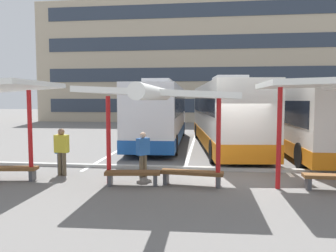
{
  "coord_description": "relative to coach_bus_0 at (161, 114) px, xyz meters",
  "views": [
    {
      "loc": [
        -1.07,
        -11.33,
        2.62
      ],
      "look_at": [
        -2.74,
        2.84,
        1.49
      ],
      "focal_mm": 34.91,
      "sensor_mm": 36.0,
      "label": 1
    }
  ],
  "objects": [
    {
      "name": "platform_kerb",
      "position": [
        3.82,
        -7.32,
        -1.72
      ],
      "size": [
        44.0,
        0.24,
        0.12
      ],
      "primitive_type": "cube",
      "color": "#ADADA8",
      "rests_on": "ground"
    },
    {
      "name": "terminal_building",
      "position": [
        3.85,
        25.54,
        5.49
      ],
      "size": [
        43.59,
        13.87,
        17.28
      ],
      "color": "tan",
      "rests_on": "ground"
    },
    {
      "name": "coach_bus_1",
      "position": [
        3.71,
        -1.29,
        -0.01
      ],
      "size": [
        3.73,
        12.53,
        3.8
      ],
      "color": "silver",
      "rests_on": "ground"
    },
    {
      "name": "waiting_passenger_3",
      "position": [
        -2.23,
        -8.79,
        -0.84
      ],
      "size": [
        0.5,
        0.27,
        1.64
      ],
      "color": "brown",
      "rests_on": "ground"
    },
    {
      "name": "waiting_passenger_0",
      "position": [
        0.61,
        -8.67,
        -0.91
      ],
      "size": [
        0.45,
        0.48,
        1.54
      ],
      "color": "brown",
      "rests_on": "ground"
    },
    {
      "name": "waiting_shelter_1",
      "position": [
        1.42,
        -9.96,
        0.99
      ],
      "size": [
        4.39,
        5.37,
        3.0
      ],
      "color": "red",
      "rests_on": "ground"
    },
    {
      "name": "lane_stripe_2",
      "position": [
        5.7,
        -1.11,
        -1.78
      ],
      "size": [
        0.16,
        14.0,
        0.01
      ],
      "primitive_type": "cube",
      "color": "white",
      "rests_on": "ground"
    },
    {
      "name": "bench_2",
      "position": [
        0.52,
        -9.83,
        -1.45
      ],
      "size": [
        1.73,
        0.63,
        0.45
      ],
      "color": "brown",
      "rests_on": "ground"
    },
    {
      "name": "lane_stripe_3",
      "position": [
        9.45,
        -1.11,
        -1.78
      ],
      "size": [
        0.16,
        14.0,
        0.01
      ],
      "primitive_type": "cube",
      "color": "white",
      "rests_on": "ground"
    },
    {
      "name": "bench_3",
      "position": [
        2.32,
        -9.59,
        -1.44
      ],
      "size": [
        1.97,
        0.66,
        0.45
      ],
      "color": "brown",
      "rests_on": "ground"
    },
    {
      "name": "bench_1",
      "position": [
        -3.48,
        -9.66,
        -1.45
      ],
      "size": [
        1.56,
        0.61,
        0.45
      ],
      "color": "brown",
      "rests_on": "ground"
    },
    {
      "name": "lane_stripe_0",
      "position": [
        -1.82,
        -1.11,
        -1.78
      ],
      "size": [
        0.16,
        14.0,
        0.01
      ],
      "primitive_type": "cube",
      "color": "white",
      "rests_on": "ground"
    },
    {
      "name": "waiting_passenger_2",
      "position": [
        -2.29,
        -8.67,
        -0.89
      ],
      "size": [
        0.5,
        0.41,
        1.56
      ],
      "color": "#33384C",
      "rests_on": "ground"
    },
    {
      "name": "lane_stripe_1",
      "position": [
        1.94,
        -1.11,
        -1.78
      ],
      "size": [
        0.16,
        14.0,
        0.01
      ],
      "primitive_type": "cube",
      "color": "white",
      "rests_on": "ground"
    },
    {
      "name": "ground_plane",
      "position": [
        3.82,
        -8.16,
        -1.78
      ],
      "size": [
        160.0,
        160.0,
        0.0
      ],
      "primitive_type": "plane",
      "color": "slate"
    },
    {
      "name": "bench_4",
      "position": [
        6.35,
        -9.62,
        -1.45
      ],
      "size": [
        1.52,
        0.46,
        0.45
      ],
      "color": "brown",
      "rests_on": "ground"
    },
    {
      "name": "coach_bus_0",
      "position": [
        0.0,
        0.0,
        0.0
      ],
      "size": [
        2.83,
        11.82,
        3.77
      ],
      "color": "silver",
      "rests_on": "ground"
    },
    {
      "name": "coach_bus_2",
      "position": [
        7.47,
        -2.02,
        -0.14
      ],
      "size": [
        2.74,
        12.41,
        3.51
      ],
      "color": "silver",
      "rests_on": "ground"
    }
  ]
}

